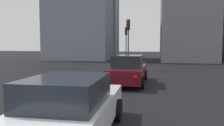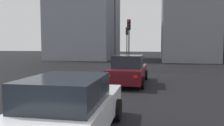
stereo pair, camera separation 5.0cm
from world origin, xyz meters
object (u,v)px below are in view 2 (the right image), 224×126
Objects in this scene: car_white_second at (69,109)px; traffic_light_near_left at (127,38)px; traffic_light_near_right at (129,34)px; street_lamp_kerbside at (115,13)px; car_maroon_lead at (129,70)px.

traffic_light_near_left reaches higher than car_white_second.
traffic_light_near_left is 0.98× the size of traffic_light_near_right.
street_lamp_kerbside is at bearing -124.76° from traffic_light_near_right.
traffic_light_near_left is 5.75m from street_lamp_kerbside.
traffic_light_near_right reaches higher than traffic_light_near_left.
traffic_light_near_right is at bearing 6.19° from traffic_light_near_left.
traffic_light_near_right is 0.48× the size of street_lamp_kerbside.
car_maroon_lead is 7.77m from car_white_second.
street_lamp_kerbside is at bearing 16.97° from car_maroon_lead.
traffic_light_near_left is (21.18, 1.62, 2.40)m from car_white_second.
street_lamp_kerbside is (1.43, 1.54, 2.10)m from traffic_light_near_right.
car_white_second is 1.04× the size of traffic_light_near_right.
car_maroon_lead is at bearing -4.56° from car_white_second.
car_white_second is 1.06× the size of traffic_light_near_left.
street_lamp_kerbside is at bearing -7.82° from traffic_light_near_left.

